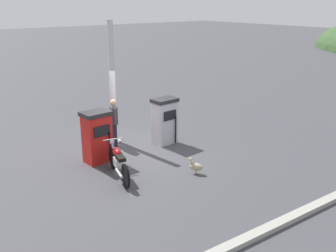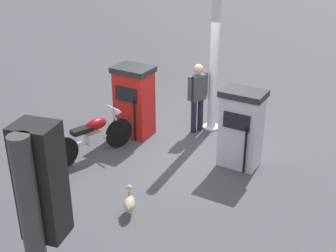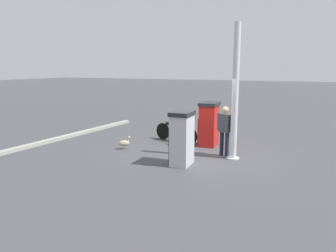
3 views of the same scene
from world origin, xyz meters
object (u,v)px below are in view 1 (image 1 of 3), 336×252
object	(u,v)px
attendant_person	(114,119)
fuel_pump_near	(97,137)
canopy_support_pole	(113,85)
wandering_duck	(196,166)
motorcycle_near_pump	(118,161)
fuel_pump_far	(165,121)

from	to	relation	value
attendant_person	fuel_pump_near	bearing A→B (deg)	-51.72
attendant_person	canopy_support_pole	xyz separation A→B (m)	(-0.34, 0.20, 1.08)
wandering_duck	canopy_support_pole	world-z (taller)	canopy_support_pole
motorcycle_near_pump	wandering_duck	xyz separation A→B (m)	(1.21, 1.83, -0.25)
motorcycle_near_pump	canopy_support_pole	distance (m)	3.27
fuel_pump_near	attendant_person	size ratio (longest dim) A/B	0.99
attendant_person	wandering_duck	bearing A→B (deg)	10.45
attendant_person	canopy_support_pole	distance (m)	1.15
attendant_person	wandering_duck	size ratio (longest dim) A/B	3.41
fuel_pump_far	attendant_person	world-z (taller)	attendant_person
motorcycle_near_pump	canopy_support_pole	size ratio (longest dim) A/B	0.46
fuel_pump_far	canopy_support_pole	distance (m)	2.12
motorcycle_near_pump	attendant_person	bearing A→B (deg)	151.36
fuel_pump_near	wandering_duck	bearing A→B (deg)	34.72
fuel_pump_near	fuel_pump_far	size ratio (longest dim) A/B	1.00
attendant_person	canopy_support_pole	bearing A→B (deg)	149.31
motorcycle_near_pump	wandering_duck	world-z (taller)	motorcycle_near_pump
attendant_person	fuel_pump_far	bearing A→B (deg)	59.00
motorcycle_near_pump	wandering_duck	bearing A→B (deg)	56.54
fuel_pump_near	motorcycle_near_pump	xyz separation A→B (m)	(1.31, -0.08, -0.33)
fuel_pump_near	motorcycle_near_pump	bearing A→B (deg)	-3.51
attendant_person	wandering_duck	xyz separation A→B (m)	(3.40, 0.63, -0.69)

